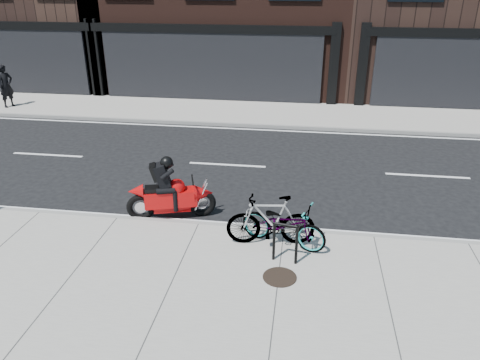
% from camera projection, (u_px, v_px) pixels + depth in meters
% --- Properties ---
extents(ground, '(120.00, 120.00, 0.00)m').
position_uv_depth(ground, '(215.00, 192.00, 12.79)').
color(ground, black).
rests_on(ground, ground).
extents(sidewalk_near, '(60.00, 6.00, 0.13)m').
position_uv_depth(sidewalk_near, '(160.00, 310.00, 8.24)').
color(sidewalk_near, gray).
rests_on(sidewalk_near, ground).
extents(sidewalk_far, '(60.00, 3.50, 0.13)m').
position_uv_depth(sidewalk_far, '(250.00, 112.00, 19.76)').
color(sidewalk_far, gray).
rests_on(sidewalk_far, ground).
extents(bike_rack, '(0.52, 0.14, 0.87)m').
position_uv_depth(bike_rack, '(285.00, 240.00, 9.32)').
color(bike_rack, black).
rests_on(bike_rack, sidewalk_near).
extents(bicycle_front, '(2.01, 1.23, 1.00)m').
position_uv_depth(bicycle_front, '(284.00, 224.00, 9.92)').
color(bicycle_front, gray).
rests_on(bicycle_front, sidewalk_near).
extents(bicycle_rear, '(1.95, 0.77, 1.14)m').
position_uv_depth(bicycle_rear, '(271.00, 220.00, 9.92)').
color(bicycle_rear, gray).
rests_on(bicycle_rear, sidewalk_near).
extents(motorcycle, '(2.11, 0.89, 1.62)m').
position_uv_depth(motorcycle, '(175.00, 193.00, 11.23)').
color(motorcycle, black).
rests_on(motorcycle, ground).
extents(pedestrian, '(0.65, 0.77, 1.81)m').
position_uv_depth(pedestrian, '(6.00, 86.00, 20.02)').
color(pedestrian, black).
rests_on(pedestrian, sidewalk_far).
extents(manhole_cover, '(0.74, 0.74, 0.02)m').
position_uv_depth(manhole_cover, '(280.00, 277.00, 9.02)').
color(manhole_cover, black).
rests_on(manhole_cover, sidewalk_near).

